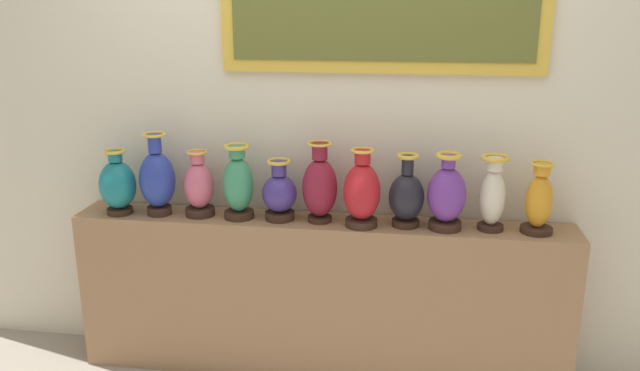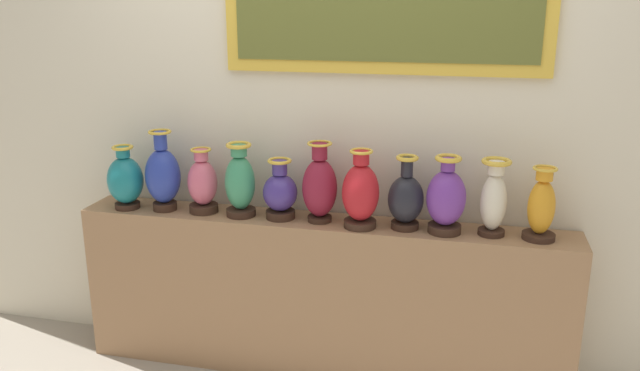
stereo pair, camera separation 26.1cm
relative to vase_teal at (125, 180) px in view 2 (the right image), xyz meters
name	(u,v)px [view 2 (the right image)]	position (x,y,z in m)	size (l,w,h in m)	color
ground_plane	(320,369)	(1.05, 0.04, -1.02)	(10.55, 10.55, 0.00)	gray
display_shelf	(320,298)	(1.05, 0.04, -0.59)	(2.55, 0.28, 0.86)	#99704C
back_wall	(331,69)	(1.06, 0.24, 0.59)	(4.55, 0.14, 3.18)	beige
vase_teal	(125,180)	(0.00, 0.00, 0.00)	(0.19, 0.19, 0.34)	#382319
vase_cobalt	(163,176)	(0.21, 0.02, 0.03)	(0.18, 0.18, 0.43)	#382319
vase_rose	(203,184)	(0.43, 0.04, 0.00)	(0.15, 0.15, 0.34)	#382319
vase_jade	(240,183)	(0.64, 0.03, 0.02)	(0.15, 0.15, 0.38)	#382319
vase_indigo	(280,193)	(0.85, 0.03, -0.02)	(0.18, 0.18, 0.31)	#382319
vase_burgundy	(319,187)	(1.05, 0.04, 0.03)	(0.17, 0.17, 0.41)	#382319
vase_crimson	(361,193)	(1.27, 0.00, 0.02)	(0.18, 0.18, 0.39)	#382319
vase_onyx	(406,199)	(1.48, 0.03, -0.01)	(0.17, 0.17, 0.37)	#382319
vase_violet	(446,199)	(1.67, 0.02, 0.01)	(0.19, 0.19, 0.38)	#382319
vase_ivory	(494,199)	(1.89, 0.04, 0.02)	(0.14, 0.14, 0.37)	#382319
vase_amber	(541,208)	(2.11, 0.03, 0.00)	(0.15, 0.15, 0.35)	#382319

